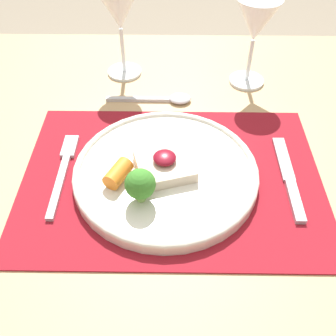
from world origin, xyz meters
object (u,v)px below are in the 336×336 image
object	(u,v)px
fork	(66,168)
spoon	(169,99)
dinner_plate	(167,172)
wine_glass_near	(258,24)
wine_glass_far	(121,12)
knife	(292,182)

from	to	relation	value
fork	spoon	bearing A→B (deg)	47.20
dinner_plate	fork	bearing A→B (deg)	174.36
dinner_plate	spoon	bearing A→B (deg)	89.65
dinner_plate	wine_glass_near	bearing A→B (deg)	59.35
dinner_plate	wine_glass_far	distance (m)	0.35
fork	wine_glass_far	world-z (taller)	wine_glass_far
spoon	wine_glass_far	world-z (taller)	wine_glass_far
fork	wine_glass_far	distance (m)	0.34
dinner_plate	fork	size ratio (longest dim) A/B	1.60
wine_glass_near	wine_glass_far	distance (m)	0.26
fork	spoon	distance (m)	0.26
fork	wine_glass_near	bearing A→B (deg)	36.28
spoon	dinner_plate	bearing A→B (deg)	-88.22
knife	wine_glass_far	world-z (taller)	wine_glass_far
fork	wine_glass_near	world-z (taller)	wine_glass_near
knife	wine_glass_far	distance (m)	0.46
knife	spoon	bearing A→B (deg)	134.13
dinner_plate	wine_glass_far	size ratio (longest dim) A/B	1.61
dinner_plate	wine_glass_near	size ratio (longest dim) A/B	1.68
dinner_plate	knife	distance (m)	0.20
spoon	wine_glass_far	distance (m)	0.19
wine_glass_near	wine_glass_far	size ratio (longest dim) A/B	0.96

